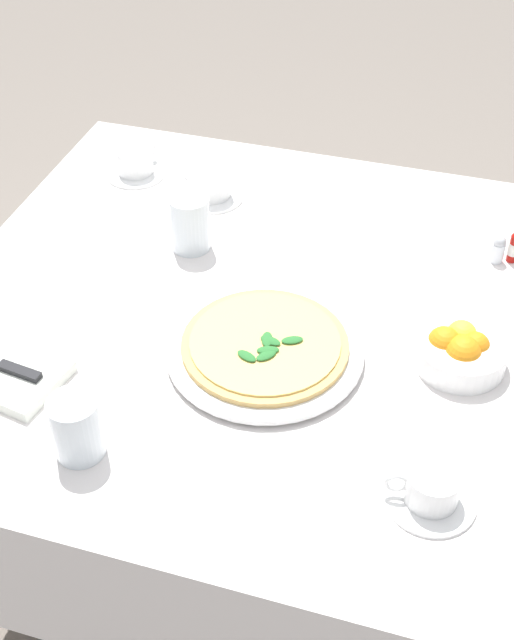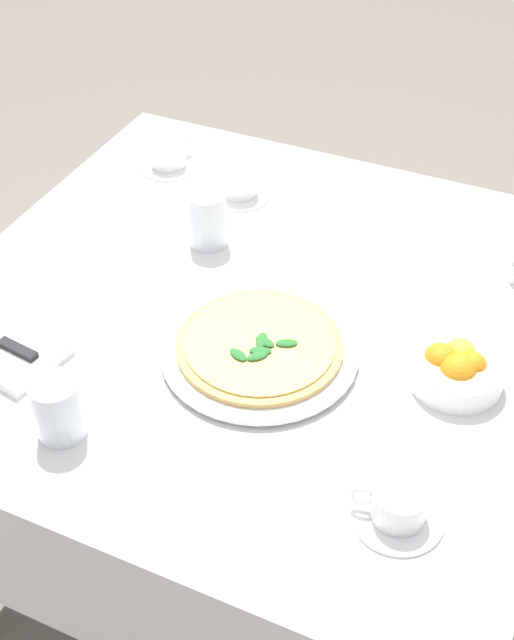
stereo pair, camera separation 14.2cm
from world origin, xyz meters
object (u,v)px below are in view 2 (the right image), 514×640
at_px(coffee_cup_far_right, 398,506).
at_px(pizza, 260,345).
at_px(water_glass_near_right, 208,221).
at_px(citrus_bowl, 456,369).
at_px(coffee_cup_back_corner, 239,182).
at_px(coffee_cup_near_left, 168,156).
at_px(water_glass_far_left, 58,411).
at_px(pizza_plate, 260,351).

bearing_deg(coffee_cup_far_right, pizza, -35.62).
distance_m(water_glass_near_right, citrus_bowl, 0.56).
height_order(coffee_cup_far_right, water_glass_near_right, water_glass_near_right).
distance_m(pizza, coffee_cup_back_corner, 0.49).
bearing_deg(coffee_cup_near_left, pizza, 132.39).
height_order(pizza, coffee_cup_near_left, coffee_cup_near_left).
distance_m(coffee_cup_far_right, water_glass_far_left, 0.51).
relative_size(coffee_cup_far_right, citrus_bowl, 0.88).
xyz_separation_m(coffee_cup_back_corner, water_glass_near_right, (-0.02, 0.18, 0.02)).
bearing_deg(water_glass_near_right, coffee_cup_near_left, -46.41).
bearing_deg(water_glass_far_left, coffee_cup_near_left, -73.11).
bearing_deg(coffee_cup_near_left, water_glass_near_right, 133.59).
relative_size(coffee_cup_near_left, water_glass_far_left, 1.28).
bearing_deg(citrus_bowl, coffee_cup_back_corner, -32.89).
relative_size(pizza_plate, water_glass_far_left, 3.21).
height_order(pizza_plate, coffee_cup_back_corner, coffee_cup_back_corner).
relative_size(pizza_plate, citrus_bowl, 2.18).
bearing_deg(water_glass_far_left, citrus_bowl, -145.80).
relative_size(coffee_cup_back_corner, citrus_bowl, 0.88).
relative_size(coffee_cup_near_left, coffee_cup_back_corner, 0.98).
distance_m(coffee_cup_back_corner, water_glass_far_left, 0.70).
distance_m(coffee_cup_far_right, citrus_bowl, 0.29).
xyz_separation_m(pizza_plate, water_glass_far_left, (0.20, 0.27, 0.04)).
bearing_deg(pizza_plate, pizza, 124.05).
bearing_deg(pizza_plate, coffee_cup_far_right, 144.35).
bearing_deg(pizza, citrus_bowl, -166.62).
relative_size(water_glass_far_left, citrus_bowl, 0.68).
xyz_separation_m(pizza_plate, pizza, (-0.00, 0.00, 0.01)).
distance_m(pizza_plate, citrus_bowl, 0.32).
relative_size(coffee_cup_near_left, coffee_cup_far_right, 0.99).
bearing_deg(water_glass_far_left, pizza, -126.50).
bearing_deg(coffee_cup_far_right, coffee_cup_back_corner, -49.95).
height_order(coffee_cup_near_left, coffee_cup_far_right, coffee_cup_near_left).
xyz_separation_m(coffee_cup_back_corner, water_glass_far_left, (-0.04, 0.70, 0.02)).
height_order(coffee_cup_back_corner, water_glass_near_right, water_glass_near_right).
distance_m(coffee_cup_back_corner, water_glass_near_right, 0.18).
relative_size(coffee_cup_back_corner, water_glass_far_left, 1.30).
xyz_separation_m(pizza_plate, coffee_cup_back_corner, (0.24, -0.43, 0.02)).
xyz_separation_m(coffee_cup_near_left, water_glass_far_left, (-0.22, 0.74, 0.02)).
bearing_deg(pizza, water_glass_near_right, -48.68).
bearing_deg(water_glass_near_right, coffee_cup_far_right, 138.18).
bearing_deg(pizza, coffee_cup_back_corner, -60.75).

